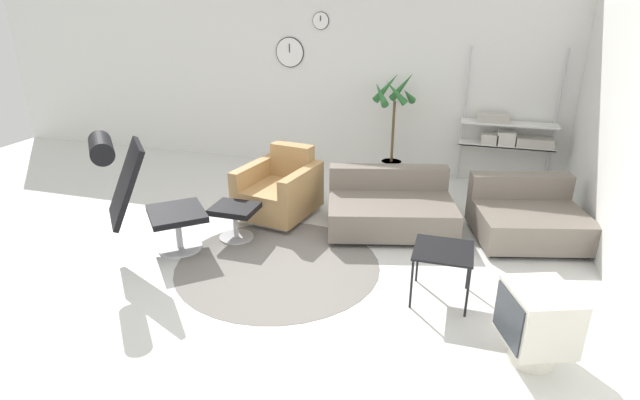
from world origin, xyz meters
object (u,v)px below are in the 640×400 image
object	(u,v)px
couch_low	(390,209)
ottoman	(235,215)
side_table	(443,254)
armchair_red	(280,192)
couch_second	(527,219)
crt_television	(537,322)
potted_plant	(392,134)
shelf_unit	(508,135)
lounge_chair	(137,186)

from	to	relation	value
couch_low	ottoman	bearing A→B (deg)	10.70
side_table	ottoman	bearing A→B (deg)	165.67
armchair_red	couch_second	distance (m)	2.71
armchair_red	couch_second	xyz separation A→B (m)	(2.70, 0.16, -0.06)
side_table	crt_television	world-z (taller)	crt_television
potted_plant	shelf_unit	bearing A→B (deg)	6.99
crt_television	couch_low	bearing A→B (deg)	13.78
armchair_red	crt_television	world-z (taller)	armchair_red
lounge_chair	shelf_unit	xyz separation A→B (m)	(3.44, 3.13, -0.03)
couch_second	potted_plant	distance (m)	2.27
couch_low	side_table	distance (m)	1.44
couch_low	side_table	world-z (taller)	couch_low
crt_television	potted_plant	xyz separation A→B (m)	(-1.57, 3.52, 0.32)
couch_low	armchair_red	bearing A→B (deg)	-14.44
lounge_chair	couch_second	size ratio (longest dim) A/B	0.97
crt_television	potted_plant	distance (m)	3.87
ottoman	crt_television	size ratio (longest dim) A/B	0.80
armchair_red	potted_plant	xyz separation A→B (m)	(1.03, 1.63, 0.36)
potted_plant	couch_low	bearing A→B (deg)	-81.09
lounge_chair	shelf_unit	world-z (taller)	shelf_unit
couch_second	side_table	distance (m)	1.63
lounge_chair	shelf_unit	size ratio (longest dim) A/B	0.68
armchair_red	couch_second	world-z (taller)	armchair_red
couch_second	shelf_unit	distance (m)	1.73
side_table	armchair_red	bearing A→B (deg)	146.68
armchair_red	crt_television	xyz separation A→B (m)	(2.59, -1.89, 0.03)
armchair_red	potted_plant	bearing A→B (deg)	-112.33
armchair_red	couch_low	size ratio (longest dim) A/B	0.64
lounge_chair	crt_television	bearing A→B (deg)	39.08
potted_plant	shelf_unit	xyz separation A→B (m)	(1.50, 0.18, 0.05)
ottoman	side_table	world-z (taller)	side_table
lounge_chair	ottoman	xyz separation A→B (m)	(0.68, 0.61, -0.46)
lounge_chair	couch_low	bearing A→B (deg)	79.64
armchair_red	couch_low	bearing A→B (deg)	-169.56
lounge_chair	armchair_red	world-z (taller)	lounge_chair
lounge_chair	couch_second	xyz separation A→B (m)	(3.61, 1.48, -0.51)
lounge_chair	couch_second	distance (m)	3.94
couch_low	lounge_chair	bearing A→B (deg)	16.32
side_table	shelf_unit	xyz separation A→B (m)	(0.60, 3.08, 0.28)
lounge_chair	armchair_red	distance (m)	1.66
lounge_chair	ottoman	distance (m)	1.02
shelf_unit	potted_plant	bearing A→B (deg)	-173.01
potted_plant	side_table	bearing A→B (deg)	-72.80
potted_plant	shelf_unit	distance (m)	1.51
couch_low	shelf_unit	size ratio (longest dim) A/B	0.85
armchair_red	couch_low	world-z (taller)	armchair_red
side_table	potted_plant	size ratio (longest dim) A/B	0.32
ottoman	side_table	size ratio (longest dim) A/B	0.96
lounge_chair	crt_television	distance (m)	3.58
couch_second	crt_television	world-z (taller)	couch_second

